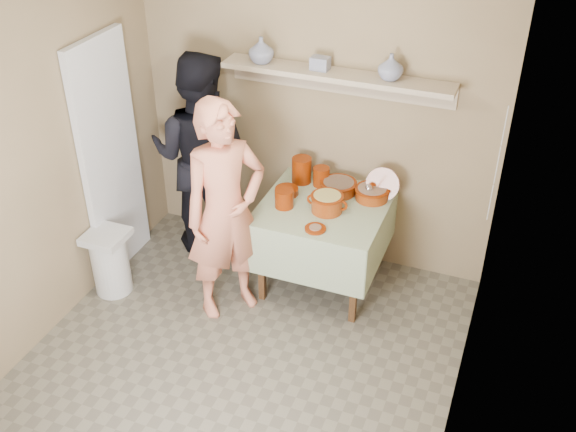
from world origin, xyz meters
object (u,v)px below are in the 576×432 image
at_px(person_cook, 226,212).
at_px(trash_bin, 110,262).
at_px(serving_table, 324,217).
at_px(cazuela_rice, 327,202).
at_px(person_helper, 200,155).

relative_size(person_cook, trash_bin, 3.16).
distance_m(serving_table, cazuela_rice, 0.22).
distance_m(person_helper, serving_table, 1.21).
distance_m(person_helper, cazuela_rice, 1.24).
distance_m(person_cook, cazuela_rice, 0.79).
xyz_separation_m(person_cook, cazuela_rice, (0.63, 0.47, -0.04)).
height_order(person_helper, serving_table, person_helper).
bearing_deg(serving_table, cazuela_rice, -59.80).
bearing_deg(person_cook, cazuela_rice, -13.82).
bearing_deg(trash_bin, person_helper, 65.48).
bearing_deg(cazuela_rice, person_helper, 168.53).
bearing_deg(person_helper, cazuela_rice, 160.04).
xyz_separation_m(person_helper, trash_bin, (-0.41, -0.89, -0.62)).
relative_size(person_helper, trash_bin, 3.22).
xyz_separation_m(person_cook, serving_table, (0.59, 0.55, -0.24)).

